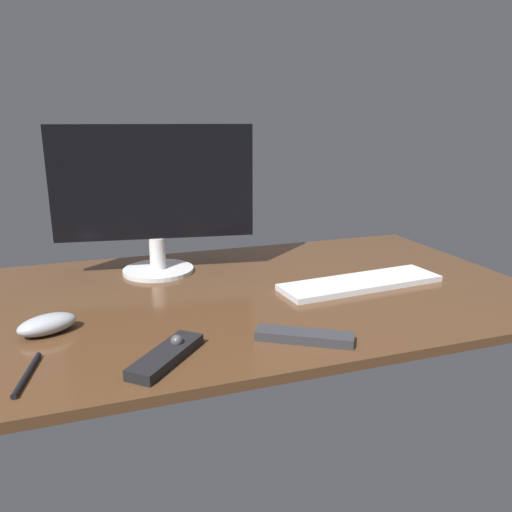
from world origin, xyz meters
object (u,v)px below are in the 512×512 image
object	(u,v)px
monitor	(154,196)
media_remote	(167,355)
keyboard	(361,283)
tv_remote	(306,336)
computer_mouse	(47,324)
pen	(27,374)

from	to	relation	value
monitor	media_remote	xyz separation A→B (cm)	(-6.39, -53.88, -20.54)
keyboard	tv_remote	distance (cm)	37.36
media_remote	tv_remote	size ratio (longest dim) A/B	0.88
keyboard	media_remote	distance (cm)	59.62
computer_mouse	monitor	bearing A→B (deg)	29.22
tv_remote	pen	xyz separation A→B (cm)	(-49.94, 2.26, -0.44)
pen	computer_mouse	bearing A→B (deg)	3.13
computer_mouse	media_remote	size ratio (longest dim) A/B	0.69
computer_mouse	media_remote	bearing A→B (deg)	-65.78
keyboard	tv_remote	size ratio (longest dim) A/B	2.29
computer_mouse	tv_remote	world-z (taller)	computer_mouse
keyboard	monitor	bearing A→B (deg)	144.01
computer_mouse	tv_remote	size ratio (longest dim) A/B	0.61
media_remote	tv_remote	bearing A→B (deg)	-49.15
computer_mouse	pen	xyz separation A→B (cm)	(-2.38, -17.65, -1.47)
monitor	tv_remote	bearing A→B (deg)	-61.14
tv_remote	pen	world-z (taller)	tv_remote
keyboard	media_remote	size ratio (longest dim) A/B	2.59
computer_mouse	pen	size ratio (longest dim) A/B	0.81
monitor	pen	bearing A→B (deg)	-111.28
tv_remote	media_remote	bearing A→B (deg)	-149.35
monitor	computer_mouse	size ratio (longest dim) A/B	4.59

